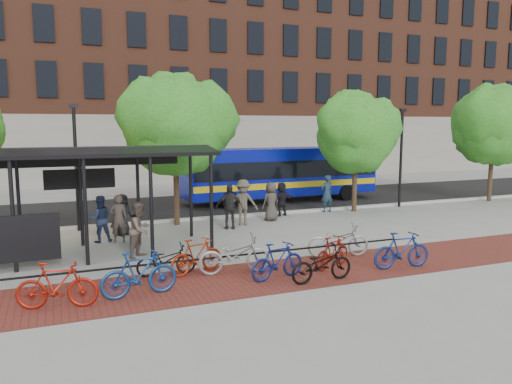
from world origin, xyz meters
name	(u,v)px	position (x,y,z in m)	size (l,w,h in m)	color
ground	(271,234)	(0.00, 0.00, 0.00)	(160.00, 160.00, 0.00)	#9E9E99
asphalt_street	(212,204)	(0.00, 8.00, 0.01)	(160.00, 8.00, 0.01)	black
curb	(237,216)	(0.00, 4.00, 0.06)	(160.00, 0.25, 0.12)	#B7B7B2
brick_strip	(277,275)	(-2.00, -5.00, 0.00)	(24.00, 3.00, 0.01)	maroon
bike_rack_rail	(225,271)	(-3.30, -4.10, 0.00)	(12.00, 0.05, 0.95)	black
building_brick	(257,62)	(10.00, 26.00, 10.00)	(55.00, 14.00, 20.00)	brown
bus_shelter	(44,166)	(-8.13, -0.48, 3.00)	(10.60, 3.07, 3.60)	black
tree_b	(177,121)	(-2.90, 3.35, 4.46)	(5.15, 4.20, 6.47)	#382619
tree_c	(357,130)	(6.09, 3.35, 4.05)	(4.66, 3.80, 5.92)	#382619
tree_d	(494,122)	(15.10, 3.35, 4.47)	(5.39, 4.40, 6.55)	#382619
lamp_post_left	(76,164)	(-7.00, 3.60, 2.75)	(0.35, 0.20, 5.12)	black
lamp_post_right	(401,155)	(9.00, 3.60, 2.75)	(0.35, 0.20, 5.12)	black
bus	(281,171)	(3.98, 7.60, 1.73)	(11.21, 2.94, 3.01)	#08129E
bike_1	(57,285)	(-7.90, -5.46, 0.57)	(0.53, 1.88, 1.13)	#A01C0E
bike_3	(139,274)	(-5.97, -5.33, 0.59)	(0.55, 1.96, 1.18)	navy
bike_4	(166,260)	(-4.97, -3.82, 0.45)	(0.60, 1.71, 0.90)	black
bike_5	(197,256)	(-4.12, -4.00, 0.53)	(0.50, 1.76, 1.06)	#9C2A0E
bike_6	(235,254)	(-3.08, -4.37, 0.56)	(0.75, 2.14, 1.12)	#949496
bike_7	(277,261)	(-2.16, -5.35, 0.53)	(0.50, 1.75, 1.05)	navy
bike_8	(322,264)	(-1.12, -6.02, 0.50)	(0.66, 1.89, 1.00)	black
bike_9	(332,252)	(-0.16, -4.97, 0.49)	(0.46, 1.64, 0.98)	maroon
bike_10	(338,240)	(0.71, -3.86, 0.54)	(0.71, 2.05, 1.08)	#949496
bike_11	(402,250)	(1.76, -5.78, 0.56)	(0.53, 1.86, 1.12)	navy
pedestrian_0	(123,215)	(-5.44, 2.06, 0.82)	(0.80, 0.52, 1.63)	black
pedestrian_1	(119,219)	(-5.73, 0.90, 0.89)	(0.65, 0.42, 1.77)	#463D38
pedestrian_2	(100,219)	(-6.36, 1.16, 0.87)	(0.85, 0.66, 1.74)	#1F2B49
pedestrian_3	(243,202)	(-0.37, 2.15, 0.99)	(1.28, 0.73, 1.98)	brown
pedestrian_4	(229,207)	(-1.16, 1.68, 0.93)	(1.09, 0.45, 1.86)	#272727
pedestrian_5	(282,199)	(2.10, 3.53, 0.80)	(1.49, 0.47, 1.60)	black
pedestrian_6	(271,202)	(1.15, 2.61, 0.87)	(0.85, 0.55, 1.74)	#403933
pedestrian_7	(327,193)	(4.63, 3.65, 0.92)	(0.67, 0.44, 1.84)	#1E3448
pedestrian_8	(140,229)	(-5.33, -1.50, 0.92)	(0.90, 0.70, 1.84)	brown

